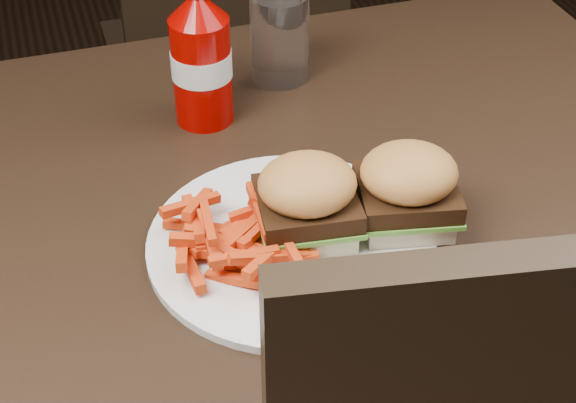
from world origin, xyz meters
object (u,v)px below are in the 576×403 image
object	(u,v)px
plate	(291,244)
tumbler	(280,37)
chair_far	(219,62)
dining_table	(202,241)
ketchup_bottle	(202,74)

from	to	relation	value
plate	tumbler	world-z (taller)	tumbler
plate	tumbler	xyz separation A→B (m)	(0.08, 0.31, 0.05)
chair_far	plate	xyz separation A→B (m)	(-0.14, -0.91, 0.33)
dining_table	tumbler	size ratio (longest dim) A/B	10.61
chair_far	tumbler	xyz separation A→B (m)	(-0.05, -0.60, 0.38)
dining_table	tumbler	xyz separation A→B (m)	(0.16, 0.26, 0.08)
ketchup_bottle	chair_far	bearing A→B (deg)	75.95
chair_far	ketchup_bottle	world-z (taller)	ketchup_bottle
plate	dining_table	bearing A→B (deg)	143.35
chair_far	tumbler	distance (m)	0.71
chair_far	dining_table	bearing A→B (deg)	76.19
plate	tumbler	bearing A→B (deg)	74.79
plate	ketchup_bottle	size ratio (longest dim) A/B	2.07
dining_table	ketchup_bottle	world-z (taller)	ketchup_bottle
dining_table	chair_far	size ratio (longest dim) A/B	2.89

